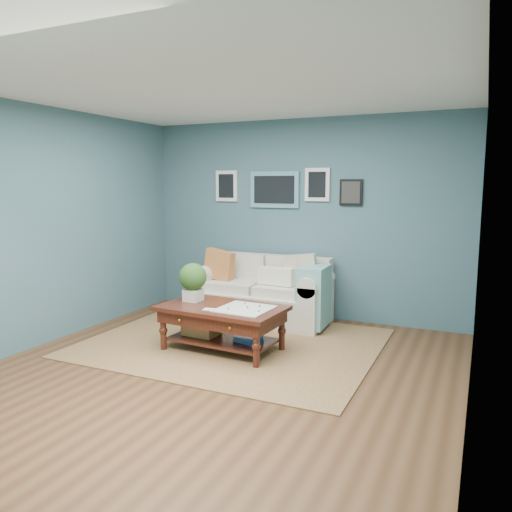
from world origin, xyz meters
The scene contains 4 objects.
room_shell centered at (-0.01, 0.06, 1.36)m, with size 5.00×5.02×2.70m.
area_rug centered at (-0.28, 0.98, 0.01)m, with size 3.24×2.59×0.01m, color brown.
loveseat centered at (-0.31, 2.02, 0.39)m, with size 1.87×0.85×0.96m.
coffee_table centered at (-0.34, 0.72, 0.42)m, with size 1.38×0.86×0.94m.
Camera 1 is at (2.29, -3.97, 1.83)m, focal length 35.00 mm.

